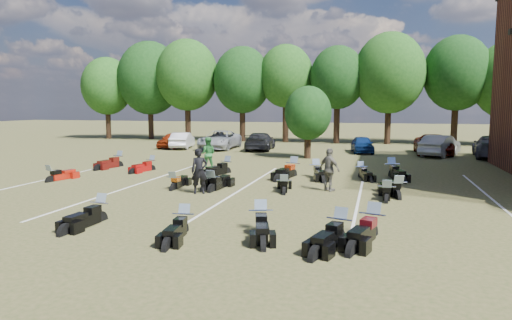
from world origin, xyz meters
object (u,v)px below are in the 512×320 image
(person_grey, at_px, (329,170))
(motorcycle_7, at_px, (51,182))
(person_black, at_px, (199,171))
(motorcycle_3, at_px, (261,231))
(car_4, at_px, (362,144))
(motorcycle_14, at_px, (119,167))
(car_0, at_px, (173,140))
(person_green, at_px, (208,154))

(person_grey, bearing_deg, motorcycle_7, 40.61)
(person_black, bearing_deg, motorcycle_3, -81.42)
(car_4, distance_m, motorcycle_14, 18.18)
(car_0, bearing_deg, person_green, -57.64)
(car_4, xyz_separation_m, person_grey, (-0.80, -16.49, 0.28))
(motorcycle_3, bearing_deg, car_4, 68.55)
(person_grey, height_order, motorcycle_7, person_grey)
(person_black, xyz_separation_m, motorcycle_7, (-7.93, 0.83, -0.93))
(person_green, bearing_deg, person_black, 94.23)
(car_4, bearing_deg, person_black, -116.12)
(car_0, relative_size, car_4, 1.04)
(car_4, distance_m, person_black, 19.35)
(car_4, bearing_deg, motorcycle_7, -136.53)
(person_grey, height_order, motorcycle_14, person_grey)
(car_0, bearing_deg, motorcycle_14, -80.66)
(motorcycle_7, bearing_deg, person_green, -124.75)
(person_green, xyz_separation_m, motorcycle_14, (-5.65, 0.01, -0.93))
(person_black, distance_m, person_grey, 5.47)
(motorcycle_14, bearing_deg, car_4, 50.69)
(car_4, xyz_separation_m, person_green, (-8.03, -11.97, 0.29))
(person_grey, bearing_deg, motorcycle_14, 16.38)
(motorcycle_7, distance_m, motorcycle_14, 5.64)
(car_4, distance_m, person_green, 14.42)
(motorcycle_14, bearing_deg, person_green, 9.39)
(motorcycle_14, bearing_deg, person_grey, -9.86)
(person_grey, xyz_separation_m, motorcycle_7, (-13.05, -1.10, -0.92))
(person_black, height_order, person_green, person_black)
(car_0, relative_size, motorcycle_3, 1.72)
(motorcycle_3, height_order, motorcycle_14, motorcycle_14)
(person_green, bearing_deg, motorcycle_3, 103.94)
(person_green, distance_m, motorcycle_7, 8.14)
(person_black, relative_size, person_grey, 1.02)
(person_green, distance_m, motorcycle_3, 12.81)
(car_4, height_order, motorcycle_7, car_4)
(person_black, relative_size, motorcycle_14, 0.80)
(car_0, height_order, person_grey, person_grey)
(car_0, xyz_separation_m, motorcycle_7, (1.94, -17.54, -0.66))
(motorcycle_3, bearing_deg, motorcycle_14, 119.38)
(person_black, xyz_separation_m, motorcycle_14, (-7.76, 6.47, -0.93))
(person_green, bearing_deg, car_0, -70.91)
(motorcycle_7, bearing_deg, motorcycle_14, -80.48)
(person_black, xyz_separation_m, person_green, (-2.12, 6.45, -0.01))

